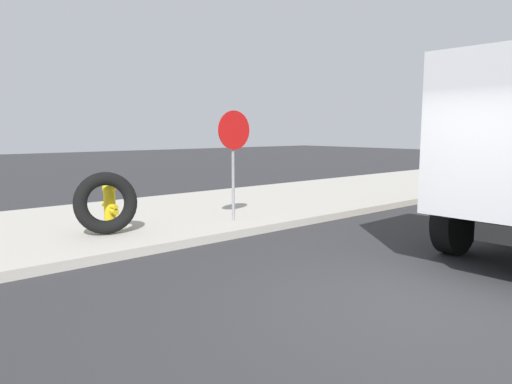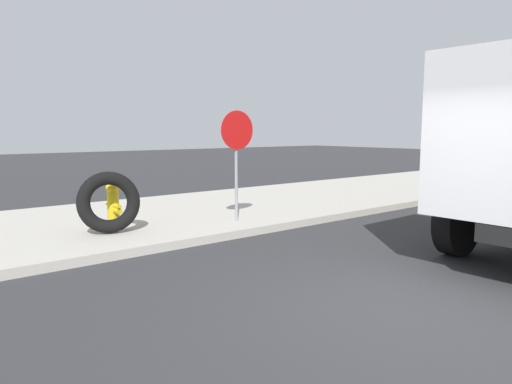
# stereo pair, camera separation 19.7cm
# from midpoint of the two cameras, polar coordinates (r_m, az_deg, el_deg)

# --- Properties ---
(ground_plane) EXTENTS (80.00, 80.00, 0.00)m
(ground_plane) POSITION_cam_midpoint_polar(r_m,az_deg,el_deg) (5.34, 19.43, -14.29)
(ground_plane) COLOR #2D2D30
(sidewalk_curb) EXTENTS (36.00, 5.00, 0.15)m
(sidewalk_curb) POSITION_cam_midpoint_polar(r_m,az_deg,el_deg) (10.19, -13.30, -3.23)
(sidewalk_curb) COLOR #ADA89E
(sidewalk_curb) RESTS_ON ground
(fire_hydrant) EXTENTS (0.24, 0.55, 0.87)m
(fire_hydrant) POSITION_cam_midpoint_polar(r_m,az_deg,el_deg) (8.95, -16.54, -1.32)
(fire_hydrant) COLOR yellow
(fire_hydrant) RESTS_ON sidewalk_curb
(loose_tire) EXTENTS (1.13, 0.60, 1.10)m
(loose_tire) POSITION_cam_midpoint_polar(r_m,az_deg,el_deg) (8.48, -17.01, -1.23)
(loose_tire) COLOR black
(loose_tire) RESTS_ON sidewalk_curb
(stop_sign) EXTENTS (0.76, 0.08, 2.19)m
(stop_sign) POSITION_cam_midpoint_polar(r_m,az_deg,el_deg) (9.15, -1.76, 5.80)
(stop_sign) COLOR gray
(stop_sign) RESTS_ON sidewalk_curb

